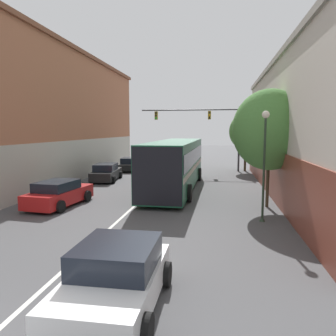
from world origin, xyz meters
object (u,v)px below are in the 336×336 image
at_px(traffic_signal_gantry, 208,124).
at_px(street_tree_near, 269,130).
at_px(parked_car_left_mid, 59,194).
at_px(street_tree_far, 246,131).
at_px(street_lamp, 264,158).
at_px(hatchback_foreground, 115,278).
at_px(parked_car_left_near, 131,164).
at_px(bus, 176,162).
at_px(parked_car_left_far, 106,173).

xyz_separation_m(traffic_signal_gantry, street_tree_near, (3.58, -14.68, -0.58)).
bearing_deg(parked_car_left_mid, street_tree_far, -26.88).
height_order(street_lamp, street_tree_far, street_tree_far).
relative_size(hatchback_foreground, street_lamp, 0.80).
relative_size(street_lamp, street_tree_far, 0.86).
bearing_deg(parked_car_left_near, street_lamp, -153.31).
relative_size(bus, parked_car_left_far, 2.85).
bearing_deg(bus, street_lamp, -145.56).
xyz_separation_m(traffic_signal_gantry, street_lamp, (2.99, -17.55, -1.76)).
xyz_separation_m(hatchback_foreground, parked_car_left_near, (-6.18, 24.06, -0.06)).
bearing_deg(street_lamp, parked_car_left_far, 136.76).
bearing_deg(street_tree_near, street_lamp, -101.72).
bearing_deg(hatchback_foreground, traffic_signal_gantry, -2.61).
xyz_separation_m(parked_car_left_far, traffic_signal_gantry, (7.67, 7.52, 3.93)).
distance_m(hatchback_foreground, traffic_signal_gantry, 25.56).
distance_m(parked_car_left_mid, street_lamp, 10.51).
bearing_deg(parked_car_left_mid, street_tree_near, -75.68).
height_order(parked_car_left_near, parked_car_left_mid, parked_car_left_mid).
xyz_separation_m(parked_car_left_mid, traffic_signal_gantry, (7.21, 16.19, 3.92)).
relative_size(bus, street_lamp, 2.63).
xyz_separation_m(parked_car_left_mid, street_tree_far, (10.82, 16.53, 3.18)).
xyz_separation_m(hatchback_foreground, street_lamp, (4.21, 7.69, 2.13)).
bearing_deg(bus, street_tree_far, -26.01).
relative_size(parked_car_left_near, street_lamp, 0.85).
bearing_deg(parked_car_left_near, parked_car_left_mid, 175.02).
bearing_deg(traffic_signal_gantry, street_tree_near, -76.28).
bearing_deg(parked_car_left_far, traffic_signal_gantry, -51.27).
xyz_separation_m(bus, parked_car_left_far, (-5.87, 2.80, -1.19)).
bearing_deg(parked_car_left_mid, parked_car_left_near, 7.02).
height_order(bus, parked_car_left_far, bus).
bearing_deg(traffic_signal_gantry, parked_car_left_mid, -113.99).
bearing_deg(hatchback_foreground, street_lamp, -28.53).
bearing_deg(bus, parked_car_left_far, 65.39).
bearing_deg(street_tree_near, parked_car_left_near, 129.11).
distance_m(bus, hatchback_foreground, 14.97).
xyz_separation_m(hatchback_foreground, traffic_signal_gantry, (1.22, 25.23, 3.89)).
distance_m(hatchback_foreground, street_tree_near, 12.06).
bearing_deg(parked_car_left_far, street_tree_far, -60.83).
bearing_deg(street_lamp, street_tree_far, 88.01).
relative_size(parked_car_left_near, street_tree_near, 0.67).
relative_size(street_lamp, street_tree_near, 0.79).
relative_size(parked_car_left_mid, street_lamp, 0.91).
height_order(parked_car_left_mid, parked_car_left_far, parked_car_left_mid).
bearing_deg(traffic_signal_gantry, parked_car_left_near, -170.97).
relative_size(hatchback_foreground, parked_car_left_far, 0.87).
distance_m(parked_car_left_near, street_tree_far, 11.56).
distance_m(parked_car_left_far, traffic_signal_gantry, 11.44).
relative_size(hatchback_foreground, parked_car_left_near, 0.94).
relative_size(parked_car_left_mid, parked_car_left_far, 0.99).
xyz_separation_m(parked_car_left_near, parked_car_left_far, (-0.28, -6.34, 0.02)).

